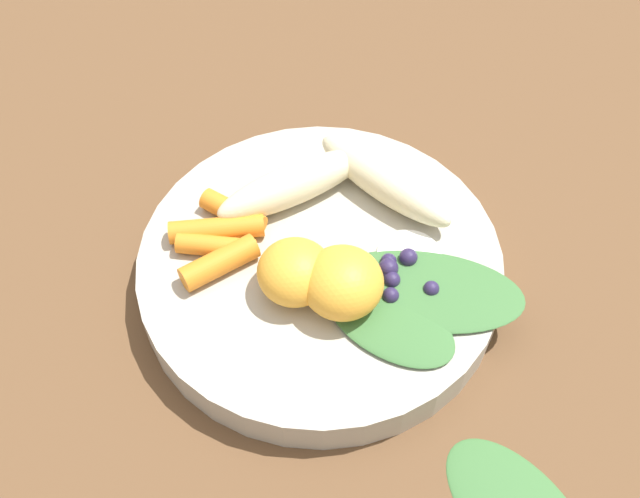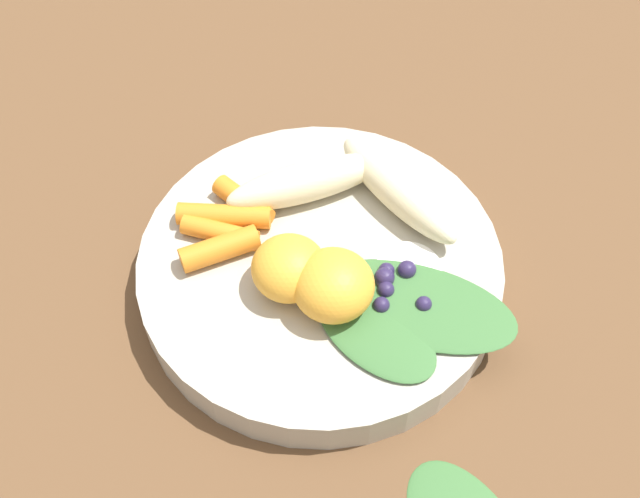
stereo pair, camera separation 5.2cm
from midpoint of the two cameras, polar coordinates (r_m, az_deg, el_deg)
name	(u,v)px [view 2 (the right image)]	position (r m, az deg, el deg)	size (l,w,h in m)	color
ground_plane	(320,282)	(0.55, 2.69, -2.59)	(2.40, 2.40, 0.00)	brown
bowl	(320,270)	(0.54, 2.75, -1.73)	(0.25, 0.25, 0.03)	#B2AD9E
banana_peeled_left	(306,182)	(0.55, 1.69, 4.72)	(0.12, 0.03, 0.03)	beige
banana_peeled_right	(398,189)	(0.55, 8.37, 4.15)	(0.12, 0.03, 0.03)	beige
orange_segment_near	(333,285)	(0.49, 3.99, -2.85)	(0.05, 0.05, 0.04)	#F4A833
orange_segment_far	(289,268)	(0.50, 0.70, -1.60)	(0.05, 0.05, 0.04)	#F4A833
carrot_front	(243,201)	(0.55, -2.90, 3.30)	(0.02, 0.02, 0.05)	orange
carrot_mid_left	(224,216)	(0.54, -4.27, 2.25)	(0.02, 0.02, 0.06)	orange
carrot_mid_right	(220,232)	(0.54, -4.53, 1.03)	(0.01, 0.01, 0.05)	orange
carrot_rear	(220,249)	(0.52, -4.50, -0.17)	(0.02, 0.02, 0.05)	orange
blueberry_pile	(393,284)	(0.52, 8.20, -2.71)	(0.04, 0.04, 0.01)	#2D234C
coconut_shred_patch	(409,269)	(0.53, 9.28, -1.65)	(0.04, 0.04, 0.00)	white
kale_leaf_left	(376,331)	(0.50, 7.08, -6.17)	(0.09, 0.05, 0.01)	#3D7038
kale_leaf_right	(417,305)	(0.51, 9.98, -4.23)	(0.13, 0.06, 0.01)	#3D7038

